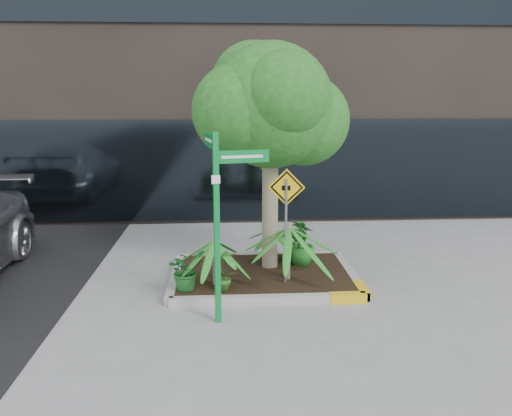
{
  "coord_description": "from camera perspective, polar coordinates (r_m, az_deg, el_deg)",
  "views": [
    {
      "loc": [
        -0.45,
        -8.29,
        3.32
      ],
      "look_at": [
        0.06,
        0.2,
        1.38
      ],
      "focal_mm": 35.0,
      "sensor_mm": 36.0,
      "label": 1
    }
  ],
  "objects": [
    {
      "name": "shrub_a",
      "position": [
        8.4,
        -8.06,
        -7.03
      ],
      "size": [
        0.83,
        0.83,
        0.66
      ],
      "primitive_type": "imported",
      "rotation": [
        0.0,
        0.0,
        0.9
      ],
      "color": "#1A5E21",
      "rests_on": "planter"
    },
    {
      "name": "shrub_b",
      "position": [
        9.5,
        5.24,
        -3.88
      ],
      "size": [
        0.69,
        0.69,
        0.88
      ],
      "primitive_type": "imported",
      "rotation": [
        0.0,
        0.0,
        2.28
      ],
      "color": "#206B20",
      "rests_on": "planter"
    },
    {
      "name": "cattle_sign",
      "position": [
        8.27,
        3.47,
        0.08
      ],
      "size": [
        0.61,
        0.16,
        1.99
      ],
      "rotation": [
        0.0,
        0.0,
        -0.15
      ],
      "color": "slate",
      "rests_on": "ground"
    },
    {
      "name": "tree",
      "position": [
        8.97,
        1.67,
        11.61
      ],
      "size": [
        2.85,
        2.53,
        4.28
      ],
      "color": "gray",
      "rests_on": "ground"
    },
    {
      "name": "palm_back",
      "position": [
        9.75,
        1.97,
        -2.46
      ],
      "size": [
        0.72,
        0.72,
        0.8
      ],
      "color": "gray",
      "rests_on": "ground"
    },
    {
      "name": "palm_front",
      "position": [
        8.6,
        3.8,
        -2.17
      ],
      "size": [
        1.13,
        1.13,
        1.26
      ],
      "color": "gray",
      "rests_on": "ground"
    },
    {
      "name": "shrub_d",
      "position": [
        9.67,
        4.78,
        -4.12
      ],
      "size": [
        0.55,
        0.55,
        0.7
      ],
      "primitive_type": "imported",
      "rotation": [
        0.0,
        0.0,
        5.49
      ],
      "color": "#236B1E",
      "rests_on": "planter"
    },
    {
      "name": "palm_left",
      "position": [
        8.4,
        -4.79,
        -3.73
      ],
      "size": [
        0.94,
        0.94,
        1.04
      ],
      "color": "gray",
      "rests_on": "ground"
    },
    {
      "name": "shrub_c",
      "position": [
        8.24,
        -3.59,
        -7.05
      ],
      "size": [
        0.48,
        0.48,
        0.74
      ],
      "primitive_type": "imported",
      "rotation": [
        0.0,
        0.0,
        3.43
      ],
      "color": "#2F601D",
      "rests_on": "planter"
    },
    {
      "name": "planter",
      "position": [
        9.18,
        1.06,
        -7.66
      ],
      "size": [
        3.35,
        2.36,
        0.15
      ],
      "color": "#9E9E99",
      "rests_on": "ground"
    },
    {
      "name": "street_sign_post",
      "position": [
        7.15,
        -4.2,
        0.09
      ],
      "size": [
        0.94,
        0.82,
        2.82
      ],
      "rotation": [
        0.0,
        0.0,
        0.22
      ],
      "color": "#0B8131",
      "rests_on": "ground"
    },
    {
      "name": "ground",
      "position": [
        8.95,
        -0.3,
        -8.91
      ],
      "size": [
        80.0,
        80.0,
        0.0
      ],
      "primitive_type": "plane",
      "color": "gray",
      "rests_on": "ground"
    }
  ]
}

